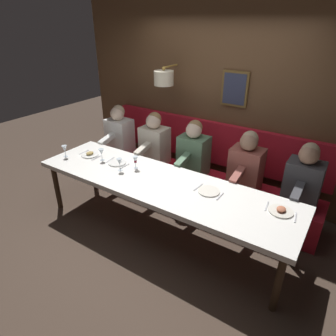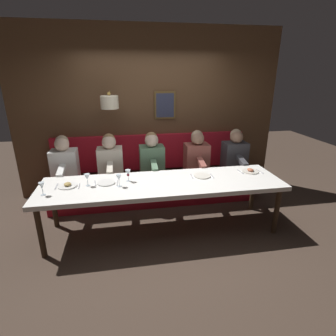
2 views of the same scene
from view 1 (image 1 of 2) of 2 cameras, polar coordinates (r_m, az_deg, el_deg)
name	(u,v)px [view 1 (image 1 of 2)]	position (r m, az deg, el deg)	size (l,w,h in m)	color
ground_plane	(161,231)	(3.91, -1.44, -12.09)	(12.00, 12.00, 0.00)	#423328
dining_table	(160,186)	(3.51, -1.57, -3.40)	(0.90, 3.27, 0.74)	white
banquette_bench	(195,187)	(4.40, 5.17, -3.66)	(0.52, 3.47, 0.45)	red
back_wall_panel	(217,103)	(4.45, 9.38, 12.29)	(0.59, 4.67, 2.90)	brown
diner_nearest	(304,178)	(3.75, 24.71, -1.72)	(0.60, 0.40, 0.79)	#3D3D42
diner_near	(246,163)	(3.88, 14.86, 0.89)	(0.60, 0.40, 0.79)	#934C42
diner_middle	(193,150)	(4.15, 4.93, 3.49)	(0.60, 0.40, 0.79)	#567A5B
diner_far	(154,140)	(4.48, -2.66, 5.41)	(0.60, 0.40, 0.79)	beige
diner_farthest	(119,131)	(4.91, -9.40, 7.02)	(0.60, 0.40, 0.79)	white
place_setting_0	(281,211)	(3.17, 20.94, -7.69)	(0.24, 0.33, 0.05)	silver
place_setting_1	(90,154)	(4.28, -14.82, 2.57)	(0.24, 0.31, 0.05)	white
place_setting_2	(209,191)	(3.31, 7.89, -4.46)	(0.24, 0.31, 0.01)	silver
place_setting_3	(117,163)	(3.98, -9.75, 1.03)	(0.24, 0.32, 0.01)	silver
wine_glass_0	(135,160)	(3.76, -6.31, 1.56)	(0.07, 0.07, 0.16)	silver
wine_glass_1	(65,149)	(4.30, -19.31, 3.51)	(0.07, 0.07, 0.16)	silver
wine_glass_2	(101,152)	(4.05, -12.70, 2.98)	(0.07, 0.07, 0.16)	silver
wine_glass_3	(120,162)	(3.73, -9.32, 1.14)	(0.07, 0.07, 0.16)	silver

